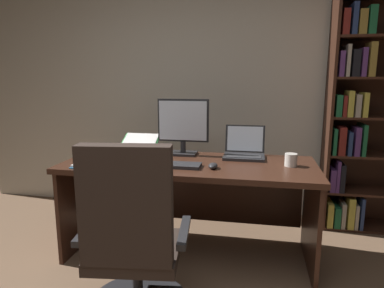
{
  "coord_description": "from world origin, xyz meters",
  "views": [
    {
      "loc": [
        0.39,
        -1.07,
        1.38
      ],
      "look_at": [
        -0.07,
        1.34,
        0.9
      ],
      "focal_mm": 32.05,
      "sensor_mm": 36.0,
      "label": 1
    }
  ],
  "objects_px": {
    "bookshelf": "(367,120)",
    "coffee_mug": "(291,160)",
    "laptop": "(244,151)",
    "pen": "(147,159)",
    "computer_mouse": "(213,166)",
    "desk": "(191,184)",
    "keyboard": "(172,165)",
    "monitor": "(183,127)",
    "notepad": "(144,160)",
    "office_chair": "(133,248)",
    "open_binder": "(107,164)",
    "reading_stand_with_book": "(139,143)"
  },
  "relations": [
    {
      "from": "coffee_mug",
      "to": "reading_stand_with_book",
      "type": "bearing_deg",
      "value": 166.87
    },
    {
      "from": "keyboard",
      "to": "notepad",
      "type": "relative_size",
      "value": 2.0
    },
    {
      "from": "monitor",
      "to": "notepad",
      "type": "relative_size",
      "value": 2.18
    },
    {
      "from": "office_chair",
      "to": "notepad",
      "type": "bearing_deg",
      "value": 96.49
    },
    {
      "from": "bookshelf",
      "to": "coffee_mug",
      "type": "height_order",
      "value": "bookshelf"
    },
    {
      "from": "bookshelf",
      "to": "laptop",
      "type": "height_order",
      "value": "bookshelf"
    },
    {
      "from": "desk",
      "to": "bookshelf",
      "type": "xyz_separation_m",
      "value": [
        1.45,
        0.71,
        0.46
      ]
    },
    {
      "from": "coffee_mug",
      "to": "keyboard",
      "type": "bearing_deg",
      "value": -168.54
    },
    {
      "from": "office_chair",
      "to": "bookshelf",
      "type": "bearing_deg",
      "value": 37.74
    },
    {
      "from": "notepad",
      "to": "keyboard",
      "type": "bearing_deg",
      "value": -26.98
    },
    {
      "from": "laptop",
      "to": "notepad",
      "type": "xyz_separation_m",
      "value": [
        -0.75,
        -0.27,
        -0.05
      ]
    },
    {
      "from": "reading_stand_with_book",
      "to": "keyboard",
      "type": "bearing_deg",
      "value": -48.85
    },
    {
      "from": "keyboard",
      "to": "coffee_mug",
      "type": "relative_size",
      "value": 4.56
    },
    {
      "from": "open_binder",
      "to": "notepad",
      "type": "distance_m",
      "value": 0.29
    },
    {
      "from": "reading_stand_with_book",
      "to": "notepad",
      "type": "bearing_deg",
      "value": -65.16
    },
    {
      "from": "bookshelf",
      "to": "open_binder",
      "type": "xyz_separation_m",
      "value": [
        -2.03,
        -0.99,
        -0.25
      ]
    },
    {
      "from": "notepad",
      "to": "monitor",
      "type": "bearing_deg",
      "value": 47.5
    },
    {
      "from": "desk",
      "to": "keyboard",
      "type": "bearing_deg",
      "value": -113.22
    },
    {
      "from": "open_binder",
      "to": "bookshelf",
      "type": "bearing_deg",
      "value": 29.45
    },
    {
      "from": "office_chair",
      "to": "pen",
      "type": "relative_size",
      "value": 7.52
    },
    {
      "from": "office_chair",
      "to": "reading_stand_with_book",
      "type": "relative_size",
      "value": 3.29
    },
    {
      "from": "open_binder",
      "to": "coffee_mug",
      "type": "relative_size",
      "value": 4.69
    },
    {
      "from": "keyboard",
      "to": "pen",
      "type": "xyz_separation_m",
      "value": [
        -0.23,
        0.13,
        0.0
      ]
    },
    {
      "from": "office_chair",
      "to": "monitor",
      "type": "xyz_separation_m",
      "value": [
        0.06,
        1.05,
        0.53
      ]
    },
    {
      "from": "office_chair",
      "to": "keyboard",
      "type": "relative_size",
      "value": 2.51
    },
    {
      "from": "desk",
      "to": "computer_mouse",
      "type": "xyz_separation_m",
      "value": [
        0.2,
        -0.23,
        0.22
      ]
    },
    {
      "from": "desk",
      "to": "office_chair",
      "type": "xyz_separation_m",
      "value": [
        -0.16,
        -0.88,
        -0.11
      ]
    },
    {
      "from": "desk",
      "to": "monitor",
      "type": "height_order",
      "value": "monitor"
    },
    {
      "from": "keyboard",
      "to": "computer_mouse",
      "type": "relative_size",
      "value": 4.04
    },
    {
      "from": "office_chair",
      "to": "computer_mouse",
      "type": "xyz_separation_m",
      "value": [
        0.36,
        0.66,
        0.32
      ]
    },
    {
      "from": "bookshelf",
      "to": "pen",
      "type": "xyz_separation_m",
      "value": [
        -1.78,
        -0.82,
        -0.25
      ]
    },
    {
      "from": "desk",
      "to": "laptop",
      "type": "bearing_deg",
      "value": 22.99
    },
    {
      "from": "bookshelf",
      "to": "notepad",
      "type": "height_order",
      "value": "bookshelf"
    },
    {
      "from": "notepad",
      "to": "bookshelf",
      "type": "bearing_deg",
      "value": 24.39
    },
    {
      "from": "pen",
      "to": "computer_mouse",
      "type": "bearing_deg",
      "value": -13.44
    },
    {
      "from": "reading_stand_with_book",
      "to": "notepad",
      "type": "xyz_separation_m",
      "value": [
        0.15,
        -0.33,
        -0.07
      ]
    },
    {
      "from": "office_chair",
      "to": "open_binder",
      "type": "relative_size",
      "value": 2.43
    },
    {
      "from": "open_binder",
      "to": "monitor",
      "type": "bearing_deg",
      "value": 46.57
    },
    {
      "from": "desk",
      "to": "monitor",
      "type": "xyz_separation_m",
      "value": [
        -0.1,
        0.17,
        0.42
      ]
    },
    {
      "from": "desk",
      "to": "coffee_mug",
      "type": "bearing_deg",
      "value": -4.4
    },
    {
      "from": "monitor",
      "to": "reading_stand_with_book",
      "type": "bearing_deg",
      "value": 170.92
    },
    {
      "from": "office_chair",
      "to": "open_binder",
      "type": "distance_m",
      "value": 0.8
    },
    {
      "from": "laptop",
      "to": "reading_stand_with_book",
      "type": "xyz_separation_m",
      "value": [
        -0.9,
        0.06,
        0.02
      ]
    },
    {
      "from": "monitor",
      "to": "keyboard",
      "type": "relative_size",
      "value": 1.09
    },
    {
      "from": "bookshelf",
      "to": "keyboard",
      "type": "height_order",
      "value": "bookshelf"
    },
    {
      "from": "keyboard",
      "to": "reading_stand_with_book",
      "type": "height_order",
      "value": "reading_stand_with_book"
    },
    {
      "from": "keyboard",
      "to": "notepad",
      "type": "height_order",
      "value": "keyboard"
    },
    {
      "from": "computer_mouse",
      "to": "coffee_mug",
      "type": "height_order",
      "value": "coffee_mug"
    },
    {
      "from": "bookshelf",
      "to": "open_binder",
      "type": "relative_size",
      "value": 4.77
    },
    {
      "from": "laptop",
      "to": "pen",
      "type": "distance_m",
      "value": 0.78
    }
  ]
}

